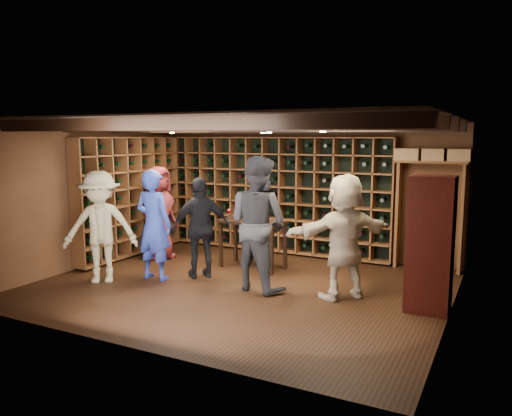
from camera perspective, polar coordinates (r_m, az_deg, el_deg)
The scene contains 13 objects.
ground at distance 7.72m, azimuth -1.88°, elevation -8.92°, with size 6.00×6.00×0.00m, color black.
room_shell at distance 7.43m, azimuth -1.77°, elevation 9.33°, with size 6.00×6.00×6.00m.
wine_rack_back at distance 9.76m, azimuth 2.00°, elevation 1.58°, with size 4.65×0.30×2.20m.
wine_rack_left at distance 9.76m, azimuth -14.21°, elevation 1.33°, with size 0.30×2.65×2.20m.
crate_shelf at distance 8.88m, azimuth 19.42°, elevation 3.18°, with size 1.20×0.32×2.07m.
display_cabinet at distance 6.86m, azimuth 19.27°, elevation -4.18°, with size 0.55×0.50×1.75m.
man_blue_shirt at distance 8.09m, azimuth -11.61°, elevation -1.89°, with size 0.64×0.42×1.76m, color navy.
man_grey_suit at distance 7.37m, azimuth 0.21°, elevation -1.78°, with size 0.97×0.75×1.99m, color black.
guest_red_floral at distance 9.43m, azimuth -11.08°, elevation -0.54°, with size 0.85×0.55×1.73m, color maroon.
guest_woman_black at distance 8.07m, azimuth -6.28°, elevation -2.26°, with size 0.96×0.40×1.63m, color black.
guest_khaki at distance 8.14m, azimuth -17.36°, elevation -2.09°, with size 1.13×0.65×1.75m, color gray.
guest_beige at distance 7.10m, azimuth 10.04°, elevation -3.20°, with size 1.64×0.52×1.77m, color tan.
tasting_table at distance 8.60m, azimuth -0.42°, elevation -2.03°, with size 1.16×0.64×1.12m.
Camera 1 is at (3.58, -6.46, 2.27)m, focal length 35.00 mm.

